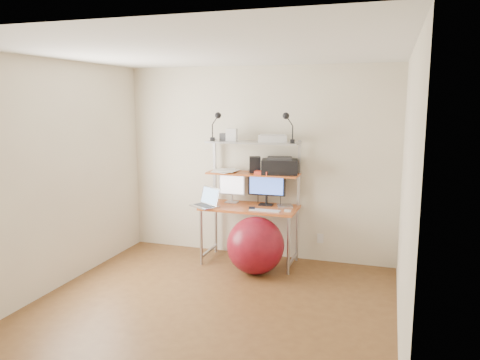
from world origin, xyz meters
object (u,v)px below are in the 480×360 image
(monitor_silver, at_px, (232,187))
(exercise_ball, at_px, (255,245))
(laptop, at_px, (207,202))
(printer, at_px, (280,166))
(monitor_black, at_px, (267,186))

(monitor_silver, bearing_deg, exercise_ball, -46.78)
(monitor_silver, xyz_separation_m, exercise_ball, (0.46, -0.49, -0.60))
(laptop, height_order, exercise_ball, laptop)
(laptop, bearing_deg, monitor_silver, 85.94)
(monitor_silver, height_order, printer, printer)
(monitor_silver, xyz_separation_m, monitor_black, (0.47, -0.00, 0.04))
(laptop, xyz_separation_m, printer, (0.86, 0.30, 0.46))
(printer, bearing_deg, monitor_black, 165.80)
(monitor_silver, bearing_deg, monitor_black, -0.63)
(laptop, xyz_separation_m, exercise_ball, (0.69, -0.18, -0.45))
(monitor_black, distance_m, exercise_ball, 0.80)
(monitor_silver, distance_m, exercise_ball, 0.90)
(monitor_silver, bearing_deg, laptop, -126.35)
(monitor_silver, distance_m, monitor_black, 0.47)
(exercise_ball, bearing_deg, laptop, 165.37)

